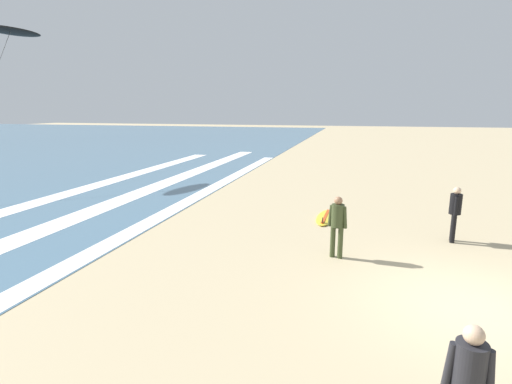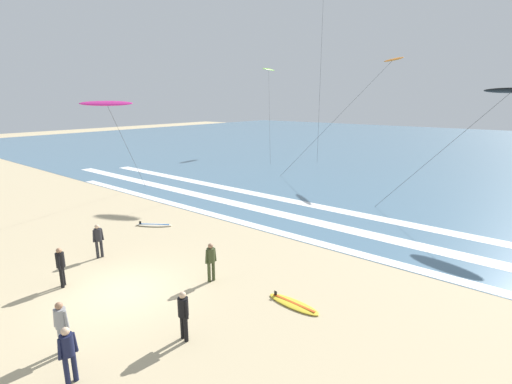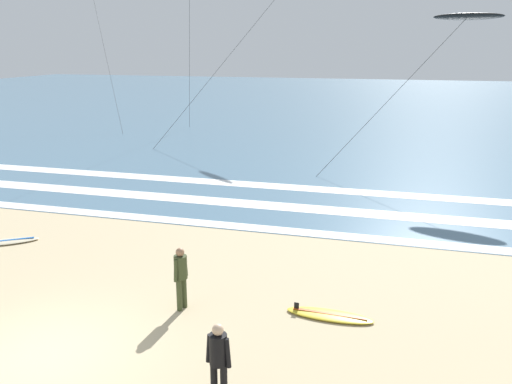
{
  "view_description": "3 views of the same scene",
  "coord_description": "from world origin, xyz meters",
  "px_view_note": "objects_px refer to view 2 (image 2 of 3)",
  "views": [
    {
      "loc": [
        -7.59,
        2.34,
        3.75
      ],
      "look_at": [
        0.98,
        4.59,
        1.84
      ],
      "focal_mm": 27.31,
      "sensor_mm": 36.0,
      "label": 1
    },
    {
      "loc": [
        11.99,
        -6.66,
        7.08
      ],
      "look_at": [
        1.48,
        6.26,
        2.91
      ],
      "focal_mm": 25.99,
      "sensor_mm": 36.0,
      "label": 2
    },
    {
      "loc": [
        6.96,
        -8.17,
        6.27
      ],
      "look_at": [
        2.97,
        6.21,
        2.13
      ],
      "focal_mm": 37.15,
      "sensor_mm": 36.0,
      "label": 3
    }
  ],
  "objects_px": {
    "surfboard_left_pile": "(154,225)",
    "surfboard_foreground_flat": "(294,304)",
    "surfer_background_far": "(61,264)",
    "surfer_right_near": "(68,350)",
    "surfer_left_near": "(98,238)",
    "surfer_foreground_main": "(61,323)",
    "surfer_left_far": "(211,259)",
    "surfer_mid_group": "(183,311)",
    "kite_orange_far_left": "(393,60)",
    "kite_lime_high_right": "(269,70)",
    "kite_magenta_low_near": "(106,104)"
  },
  "relations": [
    {
      "from": "surfer_mid_group",
      "to": "kite_orange_far_left",
      "type": "distance_m",
      "value": 31.66
    },
    {
      "from": "surfer_foreground_main",
      "to": "kite_orange_far_left",
      "type": "bearing_deg",
      "value": 95.06
    },
    {
      "from": "surfer_left_near",
      "to": "surfer_right_near",
      "type": "height_order",
      "value": "same"
    },
    {
      "from": "surfboard_foreground_flat",
      "to": "kite_orange_far_left",
      "type": "distance_m",
      "value": 28.84
    },
    {
      "from": "surfer_background_far",
      "to": "kite_orange_far_left",
      "type": "bearing_deg",
      "value": 87.86
    },
    {
      "from": "surfer_left_near",
      "to": "surfer_mid_group",
      "type": "xyz_separation_m",
      "value": [
        7.7,
        -1.51,
        0.0
      ]
    },
    {
      "from": "surfer_right_near",
      "to": "surfboard_foreground_flat",
      "type": "height_order",
      "value": "surfer_right_near"
    },
    {
      "from": "surfboard_left_pile",
      "to": "surfboard_foreground_flat",
      "type": "bearing_deg",
      "value": -10.6
    },
    {
      "from": "surfer_background_far",
      "to": "surfer_foreground_main",
      "type": "bearing_deg",
      "value": -23.58
    },
    {
      "from": "surfer_background_far",
      "to": "surfboard_foreground_flat",
      "type": "distance_m",
      "value": 8.99
    },
    {
      "from": "surfer_foreground_main",
      "to": "surfboard_foreground_flat",
      "type": "height_order",
      "value": "surfer_foreground_main"
    },
    {
      "from": "surfer_right_near",
      "to": "surfboard_foreground_flat",
      "type": "bearing_deg",
      "value": 70.43
    },
    {
      "from": "surfer_left_far",
      "to": "surfboard_left_pile",
      "type": "xyz_separation_m",
      "value": [
        -7.41,
        2.61,
        -0.91
      ]
    },
    {
      "from": "surfboard_foreground_flat",
      "to": "kite_orange_far_left",
      "type": "height_order",
      "value": "kite_orange_far_left"
    },
    {
      "from": "surfer_background_far",
      "to": "surfboard_left_pile",
      "type": "distance_m",
      "value": 7.39
    },
    {
      "from": "surfer_background_far",
      "to": "surfer_mid_group",
      "type": "distance_m",
      "value": 6.28
    },
    {
      "from": "surfer_mid_group",
      "to": "kite_lime_high_right",
      "type": "bearing_deg",
      "value": 123.98
    },
    {
      "from": "surfer_left_near",
      "to": "surfboard_foreground_flat",
      "type": "height_order",
      "value": "surfer_left_near"
    },
    {
      "from": "surfboard_left_pile",
      "to": "surfer_mid_group",
      "type": "bearing_deg",
      "value": -31.28
    },
    {
      "from": "surfboard_foreground_flat",
      "to": "kite_lime_high_right",
      "type": "distance_m",
      "value": 43.17
    },
    {
      "from": "surfer_left_near",
      "to": "surfer_right_near",
      "type": "distance_m",
      "value": 8.16
    },
    {
      "from": "surfer_background_far",
      "to": "surfer_left_far",
      "type": "xyz_separation_m",
      "value": [
        4.15,
        3.96,
        0.0
      ]
    },
    {
      "from": "kite_orange_far_left",
      "to": "surfer_left_far",
      "type": "bearing_deg",
      "value": -83.54
    },
    {
      "from": "surfer_right_near",
      "to": "surfer_mid_group",
      "type": "relative_size",
      "value": 1.0
    },
    {
      "from": "surfer_left_far",
      "to": "surfboard_left_pile",
      "type": "height_order",
      "value": "surfer_left_far"
    },
    {
      "from": "surfer_right_near",
      "to": "surfboard_left_pile",
      "type": "xyz_separation_m",
      "value": [
        -8.6,
        8.75,
        -0.91
      ]
    },
    {
      "from": "surfer_background_far",
      "to": "surfboard_left_pile",
      "type": "bearing_deg",
      "value": 116.37
    },
    {
      "from": "surfer_left_near",
      "to": "surfer_left_far",
      "type": "xyz_separation_m",
      "value": [
        5.63,
        1.64,
        0.0
      ]
    },
    {
      "from": "surfer_right_near",
      "to": "surfer_mid_group",
      "type": "bearing_deg",
      "value": 73.46
    },
    {
      "from": "surfer_right_near",
      "to": "kite_orange_far_left",
      "type": "height_order",
      "value": "kite_orange_far_left"
    },
    {
      "from": "surfer_mid_group",
      "to": "kite_magenta_low_near",
      "type": "xyz_separation_m",
      "value": [
        -14.5,
        6.36,
        5.86
      ]
    },
    {
      "from": "surfer_left_far",
      "to": "kite_orange_far_left",
      "type": "relative_size",
      "value": 0.15
    },
    {
      "from": "kite_magenta_low_near",
      "to": "kite_lime_high_right",
      "type": "height_order",
      "value": "kite_lime_high_right"
    },
    {
      "from": "surfer_right_near",
      "to": "kite_magenta_low_near",
      "type": "bearing_deg",
      "value": 145.53
    },
    {
      "from": "kite_orange_far_left",
      "to": "surfer_background_far",
      "type": "bearing_deg",
      "value": -92.14
    },
    {
      "from": "surfer_left_near",
      "to": "kite_orange_far_left",
      "type": "height_order",
      "value": "kite_orange_far_left"
    },
    {
      "from": "surfer_right_near",
      "to": "surfboard_foreground_flat",
      "type": "relative_size",
      "value": 0.75
    },
    {
      "from": "surfer_mid_group",
      "to": "surfboard_left_pile",
      "type": "height_order",
      "value": "surfer_mid_group"
    },
    {
      "from": "surfer_left_near",
      "to": "surfer_foreground_main",
      "type": "distance_m",
      "value": 6.82
    },
    {
      "from": "surfer_background_far",
      "to": "surfer_right_near",
      "type": "distance_m",
      "value": 5.77
    },
    {
      "from": "surfer_left_near",
      "to": "kite_magenta_low_near",
      "type": "xyz_separation_m",
      "value": [
        -6.79,
        4.86,
        5.86
      ]
    },
    {
      "from": "surfer_left_near",
      "to": "surfer_mid_group",
      "type": "distance_m",
      "value": 7.85
    },
    {
      "from": "surfboard_left_pile",
      "to": "surfer_background_far",
      "type": "bearing_deg",
      "value": -63.63
    },
    {
      "from": "kite_magenta_low_near",
      "to": "kite_lime_high_right",
      "type": "relative_size",
      "value": 0.62
    },
    {
      "from": "kite_lime_high_right",
      "to": "surfer_mid_group",
      "type": "bearing_deg",
      "value": -56.02
    },
    {
      "from": "kite_lime_high_right",
      "to": "kite_orange_far_left",
      "type": "xyz_separation_m",
      "value": [
        19.42,
        -6.64,
        -0.43
      ]
    },
    {
      "from": "surfer_background_far",
      "to": "kite_orange_far_left",
      "type": "distance_m",
      "value": 32.05
    },
    {
      "from": "surfer_left_near",
      "to": "surfer_right_near",
      "type": "relative_size",
      "value": 1.0
    },
    {
      "from": "surfer_left_far",
      "to": "surfboard_foreground_flat",
      "type": "height_order",
      "value": "surfer_left_far"
    },
    {
      "from": "surfer_left_far",
      "to": "kite_magenta_low_near",
      "type": "bearing_deg",
      "value": 165.5
    }
  ]
}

